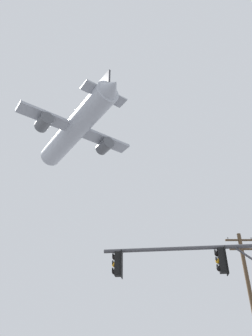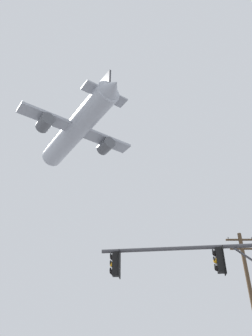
% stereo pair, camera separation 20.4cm
% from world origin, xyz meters
% --- Properties ---
extents(signal_pole_near, '(7.24, 1.12, 5.60)m').
position_xyz_m(signal_pole_near, '(3.59, 7.03, 4.30)').
color(signal_pole_near, '#4C4C51').
rests_on(signal_pole_near, ground).
extents(utility_pole, '(2.20, 0.28, 10.18)m').
position_xyz_m(utility_pole, '(8.63, 18.54, 5.40)').
color(utility_pole, brown).
rests_on(utility_pole, ground).
extents(airplane, '(16.38, 20.90, 6.40)m').
position_xyz_m(airplane, '(-7.84, 33.32, 32.25)').
color(airplane, '#B7BCC6').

